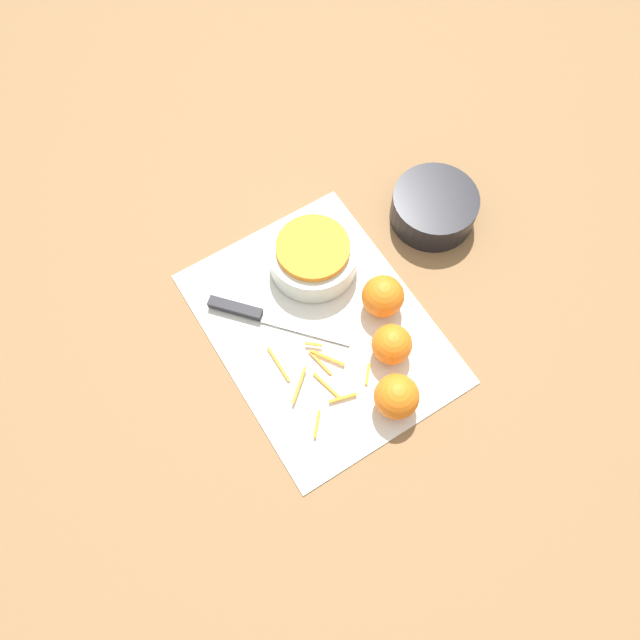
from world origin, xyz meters
The scene contains 9 objects.
ground_plane centered at (0.00, 0.00, 0.00)m, with size 4.00×4.00×0.00m, color olive.
cutting_board centered at (0.00, 0.00, 0.00)m, with size 0.48×0.37×0.01m.
bowl_speckled centered at (-0.12, 0.06, 0.04)m, with size 0.17×0.17×0.07m.
bowl_dark centered at (-0.09, 0.32, 0.03)m, with size 0.17×0.17×0.06m.
knife centered at (-0.09, -0.09, 0.01)m, with size 0.22×0.20×0.02m.
orange_left centered at (0.11, 0.08, 0.04)m, with size 0.07×0.07×0.07m.
orange_right centered at (0.02, 0.12, 0.04)m, with size 0.08×0.08×0.08m.
orange_back centered at (0.19, 0.03, 0.04)m, with size 0.08×0.08×0.08m.
peel_pile centered at (0.08, -0.05, 0.01)m, with size 0.19×0.16×0.01m.
Camera 1 is at (0.38, -0.24, 1.05)m, focal length 35.00 mm.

